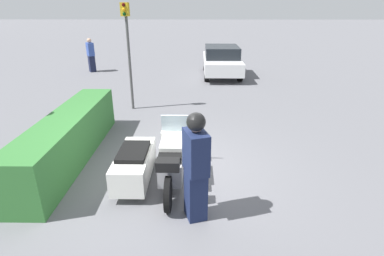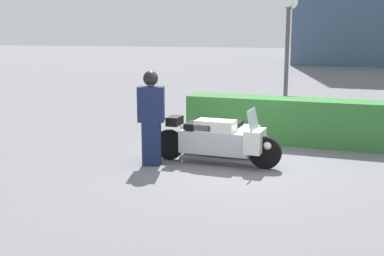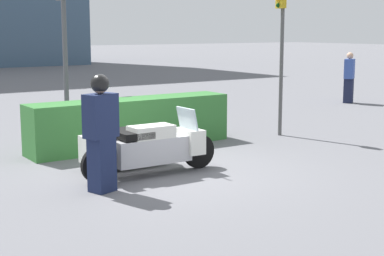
# 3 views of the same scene
# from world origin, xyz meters

# --- Properties ---
(ground_plane) EXTENTS (160.00, 160.00, 0.00)m
(ground_plane) POSITION_xyz_m (0.00, 0.00, 0.00)
(ground_plane) COLOR slate
(police_motorcycle) EXTENTS (2.64, 1.38, 1.15)m
(police_motorcycle) POSITION_xyz_m (-0.35, 0.36, 0.46)
(police_motorcycle) COLOR black
(police_motorcycle) RESTS_ON ground
(officer_rider) EXTENTS (0.58, 0.45, 1.86)m
(officer_rider) POSITION_xyz_m (-1.56, -0.51, 0.98)
(officer_rider) COLOR #192347
(officer_rider) RESTS_ON ground
(hedge_bush_curbside) EXTENTS (4.58, 0.85, 1.06)m
(hedge_bush_curbside) POSITION_xyz_m (0.52, 2.39, 0.53)
(hedge_bush_curbside) COLOR #337033
(hedge_bush_curbside) RESTS_ON ground
(traffic_light_near) EXTENTS (0.22, 0.28, 3.43)m
(traffic_light_near) POSITION_xyz_m (4.17, 1.67, 2.25)
(traffic_light_near) COLOR #4C4C4C
(traffic_light_near) RESTS_ON ground
(parked_car_background) EXTENTS (4.39, 1.81, 1.46)m
(parked_car_background) POSITION_xyz_m (9.69, -1.83, 0.77)
(parked_car_background) COLOR silver
(parked_car_background) RESTS_ON ground
(pedestrian_bystander) EXTENTS (0.58, 0.52, 1.76)m
(pedestrian_bystander) POSITION_xyz_m (10.55, 5.11, 0.88)
(pedestrian_bystander) COLOR #191E38
(pedestrian_bystander) RESTS_ON ground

